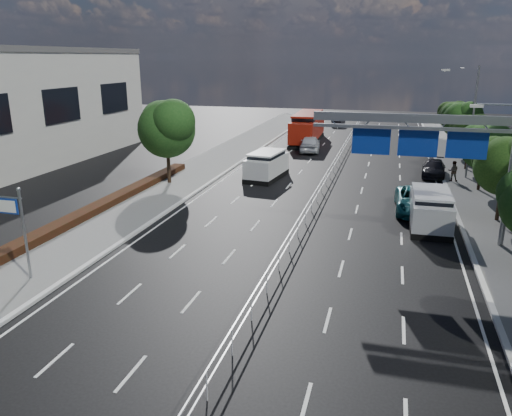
% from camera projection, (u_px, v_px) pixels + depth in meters
% --- Properties ---
extents(ground, '(160.00, 160.00, 0.00)m').
position_uv_depth(ground, '(257.00, 311.00, 19.75)').
color(ground, black).
rests_on(ground, ground).
extents(sidewalk_near, '(5.00, 140.00, 0.14)m').
position_uv_depth(sidewalk_near, '(12.00, 277.00, 22.61)').
color(sidewalk_near, slate).
rests_on(sidewalk_near, ground).
extents(kerb_near, '(0.25, 140.00, 0.15)m').
position_uv_depth(kerb_near, '(60.00, 283.00, 21.98)').
color(kerb_near, silver).
rests_on(kerb_near, ground).
extents(kerb_far, '(0.25, 140.00, 0.15)m').
position_uv_depth(kerb_far, '(504.00, 341.00, 17.48)').
color(kerb_far, silver).
rests_on(kerb_far, ground).
extents(median_fence, '(0.05, 85.00, 1.02)m').
position_uv_depth(median_fence, '(329.00, 174.00, 40.38)').
color(median_fence, silver).
rests_on(median_fence, ground).
extents(hedge_near, '(1.00, 36.00, 0.44)m').
position_uv_depth(hedge_near, '(49.00, 232.00, 27.59)').
color(hedge_near, black).
rests_on(hedge_near, sidewalk_near).
extents(toilet_sign, '(1.62, 0.18, 4.34)m').
position_uv_depth(toilet_sign, '(14.00, 218.00, 21.64)').
color(toilet_sign, gray).
rests_on(toilet_sign, ground).
extents(overhead_gantry, '(10.24, 0.38, 7.45)m').
position_uv_depth(overhead_gantry, '(434.00, 138.00, 25.72)').
color(overhead_gantry, gray).
rests_on(overhead_gantry, ground).
extents(streetlight_far, '(2.78, 2.40, 9.00)m').
position_uv_depth(streetlight_far, '(469.00, 115.00, 39.62)').
color(streetlight_far, gray).
rests_on(streetlight_far, ground).
extents(near_tree_back, '(4.84, 4.51, 6.69)m').
position_uv_depth(near_tree_back, '(167.00, 126.00, 38.00)').
color(near_tree_back, black).
rests_on(near_tree_back, ground).
extents(far_tree_d, '(3.85, 3.59, 5.34)m').
position_uv_depth(far_tree_d, '(506.00, 163.00, 29.24)').
color(far_tree_d, black).
rests_on(far_tree_d, ground).
extents(far_tree_e, '(3.63, 3.38, 5.13)m').
position_uv_depth(far_tree_e, '(485.00, 144.00, 36.20)').
color(far_tree_e, black).
rests_on(far_tree_e, ground).
extents(far_tree_f, '(3.52, 3.28, 5.02)m').
position_uv_depth(far_tree_f, '(471.00, 131.00, 43.15)').
color(far_tree_f, black).
rests_on(far_tree_f, ground).
extents(far_tree_g, '(3.96, 3.69, 5.45)m').
position_uv_depth(far_tree_g, '(461.00, 118.00, 50.00)').
color(far_tree_g, black).
rests_on(far_tree_g, ground).
extents(far_tree_h, '(3.41, 3.18, 4.91)m').
position_uv_depth(far_tree_h, '(453.00, 114.00, 57.02)').
color(far_tree_h, black).
rests_on(far_tree_h, ground).
extents(white_minivan, '(2.80, 5.37, 2.24)m').
position_uv_depth(white_minivan, '(267.00, 165.00, 40.98)').
color(white_minivan, black).
rests_on(white_minivan, ground).
extents(red_bus, '(2.99, 11.51, 3.42)m').
position_uv_depth(red_bus, '(307.00, 127.00, 58.52)').
color(red_bus, black).
rests_on(red_bus, ground).
extents(near_car_silver, '(2.53, 5.19, 1.70)m').
position_uv_depth(near_car_silver, '(310.00, 144.00, 52.65)').
color(near_car_silver, '#BABDC2').
rests_on(near_car_silver, ground).
extents(near_car_dark, '(1.64, 4.14, 1.34)m').
position_uv_depth(near_car_dark, '(338.00, 121.00, 72.50)').
color(near_car_dark, black).
rests_on(near_car_dark, ground).
extents(silver_minivan, '(2.29, 5.28, 2.18)m').
position_uv_depth(silver_minivan, '(430.00, 209.00, 29.19)').
color(silver_minivan, black).
rests_on(silver_minivan, ground).
extents(parked_car_teal, '(2.69, 5.58, 1.53)m').
position_uv_depth(parked_car_teal, '(416.00, 201.00, 32.08)').
color(parked_car_teal, '#176368').
rests_on(parked_car_teal, ground).
extents(parked_car_dark, '(2.18, 4.65, 1.31)m').
position_uv_depth(parked_car_dark, '(434.00, 168.00, 41.95)').
color(parked_car_dark, black).
rests_on(parked_car_dark, ground).
extents(pedestrian_a, '(0.81, 0.65, 1.94)m').
position_uv_depth(pedestrian_a, '(509.00, 212.00, 28.53)').
color(pedestrian_a, gray).
rests_on(pedestrian_a, sidewalk_far).
extents(pedestrian_b, '(0.81, 0.64, 1.62)m').
position_uv_depth(pedestrian_b, '(453.00, 171.00, 39.59)').
color(pedestrian_b, gray).
rests_on(pedestrian_b, sidewalk_far).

